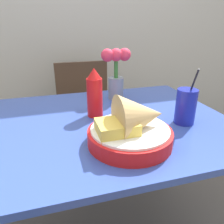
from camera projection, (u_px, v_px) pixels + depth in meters
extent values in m
cube|color=#334C9E|center=(103.00, 123.00, 0.91)|extent=(1.06, 0.82, 0.02)
cylinder|color=black|center=(10.00, 166.00, 1.25)|extent=(0.05, 0.05, 0.72)
cylinder|color=black|center=(158.00, 143.00, 1.49)|extent=(0.05, 0.05, 0.72)
cylinder|color=#473323|center=(68.00, 164.00, 1.51)|extent=(0.03, 0.03, 0.42)
cylinder|color=#473323|center=(117.00, 156.00, 1.60)|extent=(0.03, 0.03, 0.42)
cylinder|color=#473323|center=(64.00, 139.00, 1.83)|extent=(0.03, 0.03, 0.42)
cylinder|color=#473323|center=(105.00, 134.00, 1.92)|extent=(0.03, 0.03, 0.42)
cube|color=#473323|center=(88.00, 122.00, 1.63)|extent=(0.40, 0.40, 0.02)
cube|color=#473323|center=(82.00, 88.00, 1.71)|extent=(0.40, 0.03, 0.41)
cylinder|color=red|center=(130.00, 137.00, 0.73)|extent=(0.28, 0.28, 0.05)
cylinder|color=white|center=(130.00, 129.00, 0.72)|extent=(0.26, 0.26, 0.01)
cone|color=tan|center=(141.00, 116.00, 0.71)|extent=(0.16, 0.16, 0.16)
cube|color=#E5C14C|center=(117.00, 128.00, 0.69)|extent=(0.13, 0.10, 0.04)
cylinder|color=red|center=(95.00, 98.00, 0.93)|extent=(0.07, 0.07, 0.17)
cone|color=red|center=(94.00, 73.00, 0.89)|extent=(0.06, 0.06, 0.04)
cylinder|color=#192399|center=(186.00, 107.00, 0.86)|extent=(0.08, 0.08, 0.14)
cylinder|color=black|center=(185.00, 109.00, 0.87)|extent=(0.07, 0.07, 0.12)
cylinder|color=black|center=(191.00, 91.00, 0.84)|extent=(0.01, 0.07, 0.18)
cylinder|color=gray|center=(116.00, 88.00, 1.15)|extent=(0.08, 0.08, 0.11)
cylinder|color=#33722D|center=(116.00, 68.00, 1.11)|extent=(0.02, 0.02, 0.10)
sphere|color=#DB334C|center=(116.00, 55.00, 1.08)|extent=(0.06, 0.06, 0.06)
sphere|color=#DB334C|center=(107.00, 55.00, 1.07)|extent=(0.06, 0.06, 0.06)
sphere|color=#DB334C|center=(125.00, 54.00, 1.09)|extent=(0.06, 0.06, 0.06)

